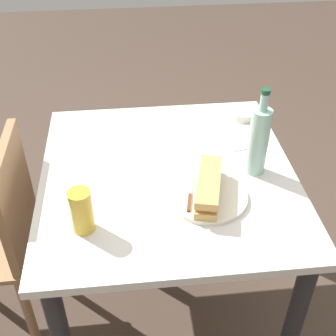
{
  "coord_description": "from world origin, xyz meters",
  "views": [
    {
      "loc": [
        -1.21,
        0.13,
        1.68
      ],
      "look_at": [
        0.0,
        0.0,
        0.74
      ],
      "focal_mm": 47.74,
      "sensor_mm": 36.0,
      "label": 1
    }
  ],
  "objects": [
    {
      "name": "ground_plane",
      "position": [
        0.0,
        0.0,
        0.0
      ],
      "size": [
        8.0,
        8.0,
        0.0
      ],
      "primitive_type": "plane",
      "color": "#47382D"
    },
    {
      "name": "baguette_sandwich_near",
      "position": [
        -0.15,
        -0.11,
        0.77
      ],
      "size": [
        0.25,
        0.13,
        0.07
      ],
      "color": "tan",
      "rests_on": "plate_near"
    },
    {
      "name": "beer_glass",
      "position": [
        -0.24,
        0.28,
        0.79
      ],
      "size": [
        0.07,
        0.07,
        0.14
      ],
      "primitive_type": "cylinder",
      "color": "gold",
      "rests_on": "dining_table"
    },
    {
      "name": "plate_near",
      "position": [
        -0.15,
        -0.11,
        0.73
      ],
      "size": [
        0.26,
        0.26,
        0.01
      ],
      "primitive_type": "cylinder",
      "color": "silver",
      "rests_on": "dining_table"
    },
    {
      "name": "knife_near",
      "position": [
        -0.14,
        -0.06,
        0.74
      ],
      "size": [
        0.18,
        0.05,
        0.01
      ],
      "color": "silver",
      "rests_on": "plate_near"
    },
    {
      "name": "olive_bowl",
      "position": [
        0.33,
        -0.35,
        0.74
      ],
      "size": [
        0.1,
        0.1,
        0.03
      ],
      "primitive_type": "cylinder",
      "color": "silver",
      "rests_on": "dining_table"
    },
    {
      "name": "paper_napkin",
      "position": [
        0.18,
        -0.31,
        0.72
      ],
      "size": [
        0.17,
        0.17,
        0.0
      ],
      "primitive_type": "cube",
      "rotation": [
        0.0,
        0.0,
        0.21
      ],
      "color": "white",
      "rests_on": "dining_table"
    },
    {
      "name": "water_bottle",
      "position": [
        -0.02,
        -0.3,
        0.85
      ],
      "size": [
        0.07,
        0.07,
        0.32
      ],
      "color": "#99C6B7",
      "rests_on": "dining_table"
    },
    {
      "name": "dining_table",
      "position": [
        0.0,
        0.0,
        0.6
      ],
      "size": [
        0.92,
        0.88,
        0.72
      ],
      "color": "silver",
      "rests_on": "ground"
    }
  ]
}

